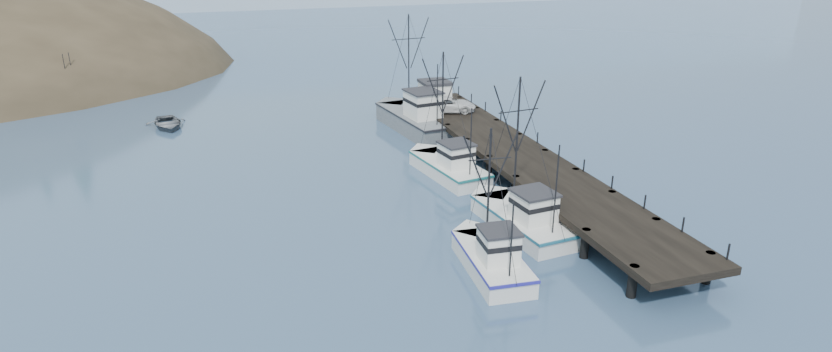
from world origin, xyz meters
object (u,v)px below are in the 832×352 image
at_px(trawler_near, 520,217).
at_px(trawler_mid, 490,257).
at_px(pier_shed, 435,93).
at_px(work_vessel, 415,118).
at_px(pickup_truck, 449,105).
at_px(pier, 517,156).
at_px(trawler_far, 447,166).
at_px(motorboat, 168,127).

distance_m(trawler_near, trawler_mid, 6.62).
distance_m(trawler_near, pier_shed, 26.88).
bearing_deg(trawler_near, trawler_mid, -132.41).
distance_m(trawler_mid, work_vessel, 30.63).
relative_size(trawler_near, pickup_truck, 1.97).
distance_m(pier, trawler_near, 10.71).
xyz_separation_m(trawler_far, pier_shed, (4.15, 15.05, 2.60)).
bearing_deg(pier_shed, work_vessel, -155.19).
bearing_deg(trawler_far, trawler_near, -84.23).
distance_m(pier, pier_shed, 17.05).
distance_m(work_vessel, pier_shed, 3.65).
distance_m(trawler_far, motorboat, 32.58).
bearing_deg(trawler_near, pier_shed, 83.60).
relative_size(trawler_far, pier_shed, 3.36).
bearing_deg(motorboat, pier_shed, -24.27).
xyz_separation_m(pickup_truck, motorboat, (-28.11, 10.25, -2.77)).
bearing_deg(work_vessel, pier, -75.17).
relative_size(work_vessel, pickup_truck, 2.58).
height_order(trawler_near, pickup_truck, trawler_near).
height_order(pier_shed, motorboat, pier_shed).
relative_size(trawler_near, pier_shed, 3.42).
xyz_separation_m(trawler_near, trawler_mid, (-4.47, -4.89, -0.00)).
distance_m(trawler_far, pier_shed, 15.83).
relative_size(trawler_mid, trawler_far, 0.86).
distance_m(pier, pickup_truck, 14.39).
relative_size(pier, trawler_far, 4.10).
xyz_separation_m(trawler_far, work_vessel, (1.50, 13.82, 0.41)).
bearing_deg(pier, trawler_mid, -121.54).
bearing_deg(work_vessel, trawler_near, -90.76).
xyz_separation_m(trawler_far, motorboat, (-23.34, 22.72, -0.82)).
xyz_separation_m(trawler_mid, pier_shed, (7.45, 31.48, 2.60)).
distance_m(work_vessel, pickup_truck, 3.86).
xyz_separation_m(pier_shed, motorboat, (-27.49, 7.67, -3.42)).
bearing_deg(pickup_truck, trawler_near, -172.10).
distance_m(pier, work_vessel, 16.22).
bearing_deg(pier, trawler_far, 161.86).
height_order(trawler_mid, pickup_truck, trawler_mid).
bearing_deg(pickup_truck, trawler_mid, -179.17).
bearing_deg(pier_shed, trawler_mid, -103.31).
height_order(trawler_near, pier_shed, trawler_near).
bearing_deg(trawler_near, work_vessel, 89.24).
relative_size(work_vessel, motorboat, 2.46).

